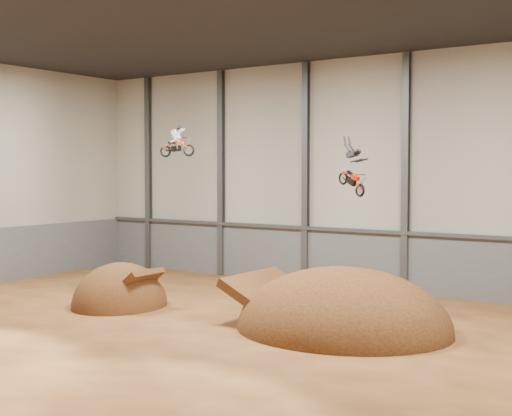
{
  "coord_description": "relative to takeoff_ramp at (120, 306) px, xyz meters",
  "views": [
    {
      "loc": [
        19.23,
        -24.17,
        7.16
      ],
      "look_at": [
        0.18,
        4.0,
        5.38
      ],
      "focal_mm": 50.0,
      "sensor_mm": 36.0,
      "label": 1
    }
  ],
  "objects": [
    {
      "name": "floor",
      "position": [
        7.57,
        -2.64,
        0.0
      ],
      "size": [
        40.0,
        40.0,
        0.0
      ],
      "primitive_type": "plane",
      "color": "#522E16",
      "rests_on": "ground"
    },
    {
      "name": "back_wall",
      "position": [
        7.57,
        12.36,
        7.0
      ],
      "size": [
        40.0,
        0.1,
        14.0
      ],
      "primitive_type": "cube",
      "color": "#A9A596",
      "rests_on": "ground"
    },
    {
      "name": "ceiling",
      "position": [
        7.57,
        -2.64,
        14.0
      ],
      "size": [
        40.0,
        40.0,
        0.0
      ],
      "primitive_type": "plane",
      "color": "black",
      "rests_on": "back_wall"
    },
    {
      "name": "lower_band_back",
      "position": [
        7.57,
        12.26,
        1.75
      ],
      "size": [
        39.8,
        0.18,
        3.5
      ],
      "primitive_type": "cube",
      "color": "#5B5F64",
      "rests_on": "ground"
    },
    {
      "name": "steel_rail",
      "position": [
        7.57,
        12.11,
        3.55
      ],
      "size": [
        39.8,
        0.35,
        0.2
      ],
      "primitive_type": "cube",
      "color": "#47494F",
      "rests_on": "lower_band_back"
    },
    {
      "name": "steel_column_0",
      "position": [
        -9.1,
        12.16,
        7.0
      ],
      "size": [
        0.4,
        0.36,
        13.9
      ],
      "primitive_type": "cube",
      "color": "#47494F",
      "rests_on": "ground"
    },
    {
      "name": "steel_column_1",
      "position": [
        -2.43,
        12.16,
        7.0
      ],
      "size": [
        0.4,
        0.36,
        13.9
      ],
      "primitive_type": "cube",
      "color": "#47494F",
      "rests_on": "ground"
    },
    {
      "name": "steel_column_2",
      "position": [
        4.24,
        12.16,
        7.0
      ],
      "size": [
        0.4,
        0.36,
        13.9
      ],
      "primitive_type": "cube",
      "color": "#47494F",
      "rests_on": "ground"
    },
    {
      "name": "steel_column_3",
      "position": [
        10.9,
        12.16,
        7.0
      ],
      "size": [
        0.4,
        0.36,
        13.9
      ],
      "primitive_type": "cube",
      "color": "#47494F",
      "rests_on": "ground"
    },
    {
      "name": "takeoff_ramp",
      "position": [
        0.0,
        0.0,
        0.0
      ],
      "size": [
        4.66,
        5.37,
        4.66
      ],
      "primitive_type": "ellipsoid",
      "color": "#361D0D",
      "rests_on": "ground"
    },
    {
      "name": "landing_ramp",
      "position": [
        12.34,
        1.53,
        0.0
      ],
      "size": [
        9.88,
        8.74,
        5.7
      ],
      "primitive_type": "ellipsoid",
      "color": "#361D0D",
      "rests_on": "ground"
    },
    {
      "name": "fmx_rider_a",
      "position": [
        2.94,
        1.26,
        8.75
      ],
      "size": [
        2.08,
        1.2,
        1.78
      ],
      "primitive_type": null,
      "rotation": [
        0.0,
        -0.03,
        0.26
      ],
      "color": "#E8411B"
    },
    {
      "name": "fmx_rider_b",
      "position": [
        12.86,
        1.07,
        7.35
      ],
      "size": [
        3.05,
        1.89,
        2.86
      ],
      "primitive_type": null,
      "rotation": [
        0.0,
        0.41,
        -0.43
      ],
      "color": "#BE1B02"
    }
  ]
}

